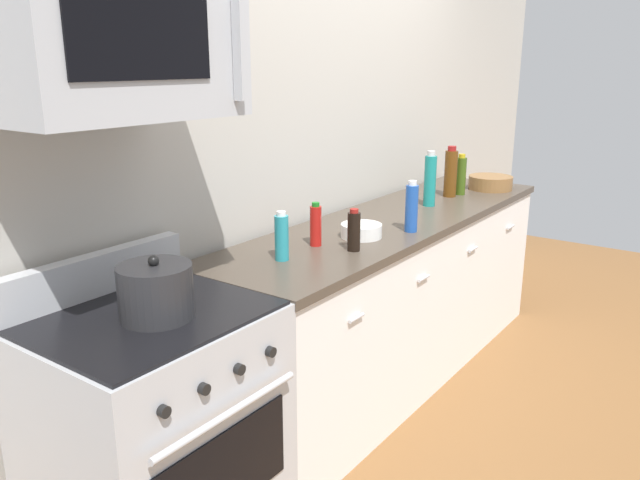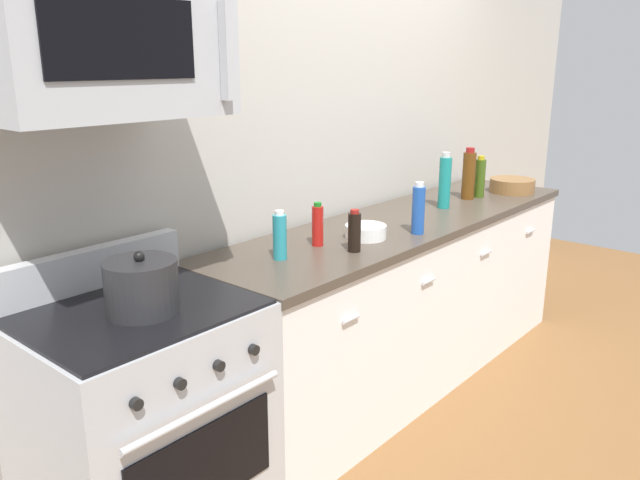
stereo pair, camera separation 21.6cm
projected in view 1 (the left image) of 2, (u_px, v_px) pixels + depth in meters
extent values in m
plane|color=brown|center=(391.00, 372.00, 3.61)|extent=(6.80, 6.80, 0.00)
cube|color=#B7B2A8|center=(334.00, 131.00, 3.47)|extent=(5.67, 0.10, 2.70)
cube|color=white|center=(394.00, 300.00, 3.49)|extent=(2.55, 0.62, 0.88)
cube|color=#473D33|center=(396.00, 220.00, 3.36)|extent=(2.58, 0.65, 0.04)
cube|color=black|center=(436.00, 378.00, 3.44)|extent=(2.55, 0.02, 0.10)
cylinder|color=silver|center=(356.00, 318.00, 2.54)|extent=(0.10, 0.02, 0.02)
cylinder|color=silver|center=(424.00, 278.00, 3.00)|extent=(0.10, 0.02, 0.02)
cylinder|color=silver|center=(473.00, 249.00, 3.46)|extent=(0.10, 0.02, 0.02)
cylinder|color=silver|center=(511.00, 227.00, 3.93)|extent=(0.10, 0.02, 0.02)
cube|color=#B7BABF|center=(158.00, 438.00, 2.19)|extent=(0.76, 0.64, 0.91)
cube|color=black|center=(225.00, 474.00, 2.01)|extent=(0.58, 0.01, 0.30)
cylinder|color=#B7BABF|center=(229.00, 413.00, 1.93)|extent=(0.61, 0.02, 0.02)
cube|color=#B7BABF|center=(92.00, 277.00, 2.21)|extent=(0.76, 0.06, 0.16)
cube|color=black|center=(148.00, 316.00, 2.06)|extent=(0.73, 0.61, 0.01)
cylinder|color=black|center=(164.00, 411.00, 1.73)|extent=(0.04, 0.02, 0.04)
cylinder|color=black|center=(204.00, 389.00, 1.85)|extent=(0.04, 0.02, 0.04)
cylinder|color=black|center=(240.00, 369.00, 1.97)|extent=(0.04, 0.02, 0.04)
cylinder|color=black|center=(271.00, 352.00, 2.09)|extent=(0.04, 0.02, 0.04)
cube|color=#B7BABF|center=(116.00, 51.00, 1.86)|extent=(0.74, 0.40, 0.40)
cube|color=black|center=(143.00, 37.00, 1.69)|extent=(0.48, 0.01, 0.22)
cube|color=#B7BABF|center=(239.00, 51.00, 1.97)|extent=(0.02, 0.04, 0.30)
cylinder|color=#385114|center=(461.00, 176.00, 3.89)|extent=(0.06, 0.06, 0.23)
cylinder|color=#B29919|center=(462.00, 156.00, 3.85)|extent=(0.04, 0.04, 0.02)
cylinder|color=teal|center=(282.00, 238.00, 2.60)|extent=(0.06, 0.06, 0.19)
cylinder|color=white|center=(281.00, 214.00, 2.57)|extent=(0.04, 0.04, 0.02)
cylinder|color=#B21914|center=(316.00, 226.00, 2.81)|extent=(0.05, 0.05, 0.18)
cylinder|color=#19721E|center=(316.00, 204.00, 2.78)|extent=(0.03, 0.03, 0.02)
cylinder|color=#1E4CA5|center=(412.00, 209.00, 3.04)|extent=(0.06, 0.06, 0.23)
cylinder|color=silver|center=(413.00, 183.00, 3.00)|extent=(0.04, 0.04, 0.02)
cylinder|color=#59330F|center=(451.00, 174.00, 3.82)|extent=(0.08, 0.08, 0.28)
cylinder|color=maroon|center=(452.00, 148.00, 3.78)|extent=(0.05, 0.05, 0.03)
cylinder|color=#197F7A|center=(430.00, 181.00, 3.57)|extent=(0.07, 0.07, 0.29)
cylinder|color=beige|center=(431.00, 153.00, 3.53)|extent=(0.04, 0.04, 0.03)
cylinder|color=black|center=(354.00, 232.00, 2.73)|extent=(0.06, 0.06, 0.17)
cylinder|color=maroon|center=(354.00, 211.00, 2.71)|extent=(0.04, 0.04, 0.02)
cylinder|color=brown|center=(490.00, 183.00, 4.07)|extent=(0.28, 0.28, 0.09)
torus|color=brown|center=(491.00, 177.00, 4.06)|extent=(0.28, 0.28, 0.01)
cylinder|color=brown|center=(490.00, 188.00, 4.08)|extent=(0.15, 0.15, 0.01)
cylinder|color=white|center=(361.00, 231.00, 2.96)|extent=(0.19, 0.19, 0.06)
torus|color=white|center=(361.00, 225.00, 2.95)|extent=(0.19, 0.19, 0.01)
cylinder|color=white|center=(361.00, 236.00, 2.96)|extent=(0.11, 0.11, 0.01)
cylinder|color=#262628|center=(156.00, 292.00, 2.01)|extent=(0.24, 0.24, 0.18)
sphere|color=black|center=(153.00, 261.00, 1.98)|extent=(0.04, 0.04, 0.04)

